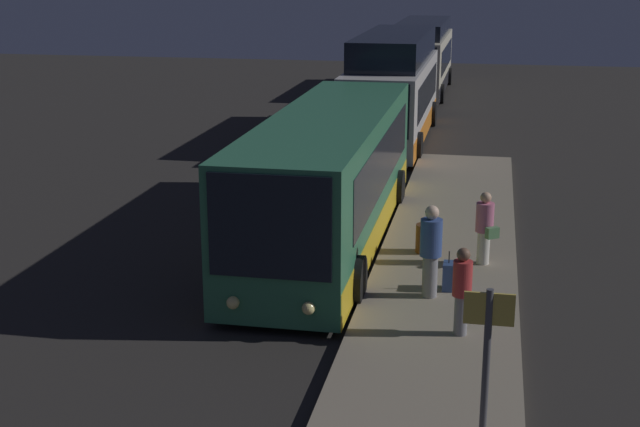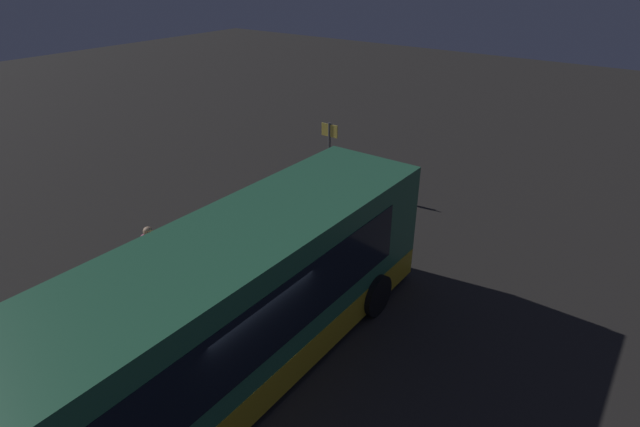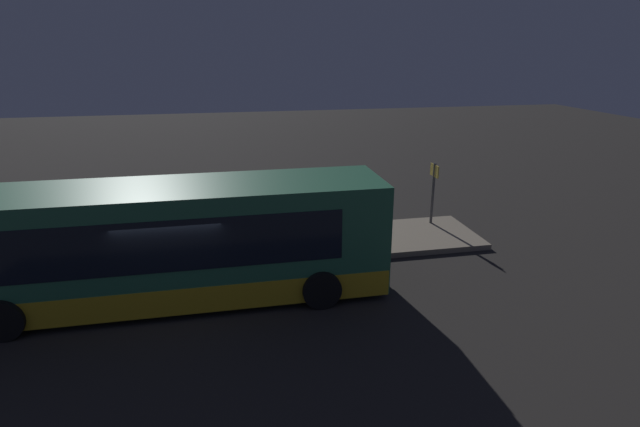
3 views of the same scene
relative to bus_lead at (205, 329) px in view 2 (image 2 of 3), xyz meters
The scene contains 9 objects.
ground 1.60m from the bus_lead, 41.15° to the right, with size 80.00×80.00×0.00m, color #2B2826.
platform 3.24m from the bus_lead, 84.36° to the left, with size 20.00×3.05×0.19m.
bus_lead is the anchor object (origin of this frame).
passenger_boarding 4.57m from the bus_lead, 35.86° to the left, with size 0.54×0.54×1.85m.
passenger_waiting 4.00m from the bus_lead, 67.67° to the left, with size 0.65×0.60×1.61m.
passenger_with_bags 6.41m from the bus_lead, 31.58° to the left, with size 0.35×0.35×1.60m.
suitcase 4.55m from the bus_lead, 42.97° to the left, with size 0.38×0.22×0.80m.
sign_post 9.94m from the bus_lead, 22.49° to the left, with size 0.10×0.66×2.27m.
trash_bin 2.76m from the bus_lead, 68.17° to the left, with size 0.44×0.44×0.65m.
Camera 2 is at (-4.72, -5.62, 7.53)m, focal length 28.00 mm.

